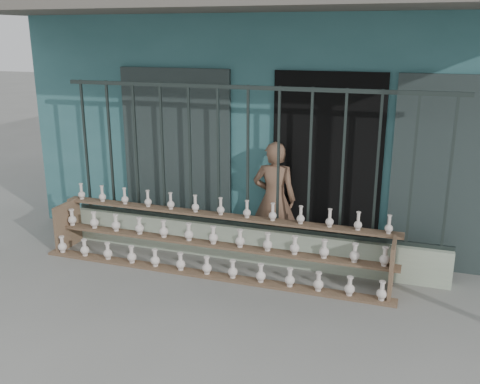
% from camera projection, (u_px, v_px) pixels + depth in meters
% --- Properties ---
extents(ground, '(60.00, 60.00, 0.00)m').
position_uv_depth(ground, '(210.00, 304.00, 5.83)').
color(ground, slate).
extents(workshop_building, '(7.40, 6.60, 3.21)m').
position_uv_depth(workshop_building, '(301.00, 107.00, 9.21)').
color(workshop_building, '#32666A').
rests_on(workshop_building, ground).
extents(parapet_wall, '(5.00, 0.20, 0.45)m').
position_uv_depth(parapet_wall, '(247.00, 243.00, 6.95)').
color(parapet_wall, '#A7B69C').
rests_on(parapet_wall, ground).
extents(security_fence, '(5.00, 0.04, 1.80)m').
position_uv_depth(security_fence, '(248.00, 159.00, 6.63)').
color(security_fence, '#283330').
rests_on(security_fence, parapet_wall).
extents(shelf_rack, '(4.50, 0.68, 0.85)m').
position_uv_depth(shelf_rack, '(213.00, 241.00, 6.63)').
color(shelf_rack, brown).
rests_on(shelf_rack, ground).
extents(elderly_woman, '(0.60, 0.43, 1.53)m').
position_uv_depth(elderly_woman, '(274.00, 199.00, 6.94)').
color(elderly_woman, brown).
rests_on(elderly_woman, ground).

